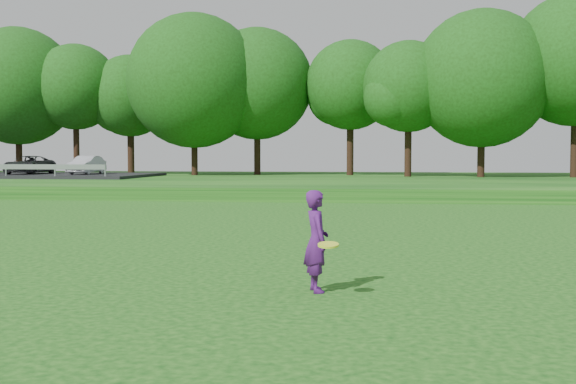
# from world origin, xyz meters

# --- Properties ---
(ground) EXTENTS (140.00, 140.00, 0.00)m
(ground) POSITION_xyz_m (0.00, 0.00, 0.00)
(ground) COLOR #0C3E0F
(ground) RESTS_ON ground
(berm) EXTENTS (130.00, 30.00, 0.60)m
(berm) POSITION_xyz_m (0.00, 34.00, 0.30)
(berm) COLOR #0C3E0F
(berm) RESTS_ON ground
(walking_path) EXTENTS (130.00, 1.60, 0.04)m
(walking_path) POSITION_xyz_m (0.00, 20.00, 0.02)
(walking_path) COLOR gray
(walking_path) RESTS_ON ground
(treeline) EXTENTS (104.00, 7.00, 15.00)m
(treeline) POSITION_xyz_m (0.00, 38.00, 8.10)
(treeline) COLOR #183F0E
(treeline) RESTS_ON berm
(woman) EXTENTS (0.65, 1.01, 1.55)m
(woman) POSITION_xyz_m (2.59, -1.09, 0.77)
(woman) COLOR #50176A
(woman) RESTS_ON ground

